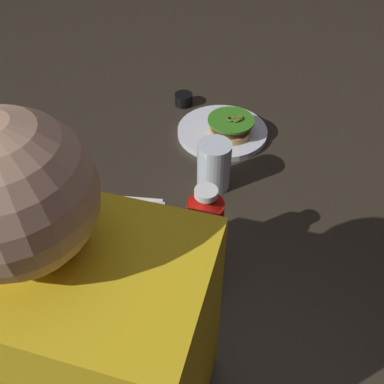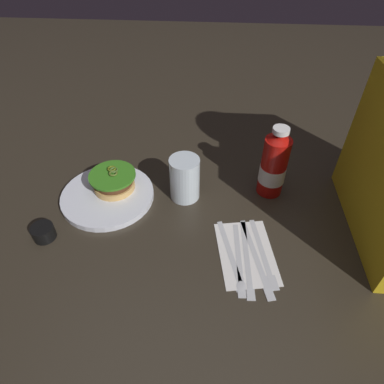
# 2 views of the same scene
# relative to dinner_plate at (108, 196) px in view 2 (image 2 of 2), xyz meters

# --- Properties ---
(ground_plane) EXTENTS (3.00, 3.00, 0.00)m
(ground_plane) POSITION_rel_dinner_plate_xyz_m (-0.02, 0.16, -0.01)
(ground_plane) COLOR #2E271D
(dinner_plate) EXTENTS (0.24, 0.24, 0.02)m
(dinner_plate) POSITION_rel_dinner_plate_xyz_m (0.00, 0.00, 0.00)
(dinner_plate) COLOR white
(dinner_plate) RESTS_ON ground_plane
(burger_sandwich) EXTENTS (0.12, 0.12, 0.05)m
(burger_sandwich) POSITION_rel_dinner_plate_xyz_m (-0.02, 0.01, 0.03)
(burger_sandwich) COLOR tan
(burger_sandwich) RESTS_ON dinner_plate
(ketchup_bottle) EXTENTS (0.07, 0.07, 0.20)m
(ketchup_bottle) POSITION_rel_dinner_plate_xyz_m (-0.06, 0.43, 0.08)
(ketchup_bottle) COLOR #B6110C
(ketchup_bottle) RESTS_ON ground_plane
(water_glass) EXTENTS (0.08, 0.08, 0.12)m
(water_glass) POSITION_rel_dinner_plate_xyz_m (-0.02, 0.20, 0.05)
(water_glass) COLOR silver
(water_glass) RESTS_ON ground_plane
(condiment_cup) EXTENTS (0.05, 0.05, 0.03)m
(condiment_cup) POSITION_rel_dinner_plate_xyz_m (0.14, -0.11, 0.01)
(condiment_cup) COLOR black
(condiment_cup) RESTS_ON ground_plane
(napkin) EXTENTS (0.20, 0.15, 0.00)m
(napkin) POSITION_rel_dinner_plate_xyz_m (0.15, 0.36, -0.01)
(napkin) COLOR white
(napkin) RESTS_ON ground_plane
(spoon_utensil) EXTENTS (0.20, 0.07, 0.00)m
(spoon_utensil) POSITION_rel_dinner_plate_xyz_m (0.19, 0.33, -0.00)
(spoon_utensil) COLOR silver
(spoon_utensil) RESTS_ON napkin
(table_knife) EXTENTS (0.20, 0.03, 0.00)m
(table_knife) POSITION_rel_dinner_plate_xyz_m (0.18, 0.34, -0.00)
(table_knife) COLOR silver
(table_knife) RESTS_ON napkin
(butter_knife) EXTENTS (0.21, 0.02, 0.00)m
(butter_knife) POSITION_rel_dinner_plate_xyz_m (0.18, 0.36, -0.00)
(butter_knife) COLOR silver
(butter_knife) RESTS_ON napkin
(steak_knife) EXTENTS (0.22, 0.07, 0.00)m
(steak_knife) POSITION_rel_dinner_plate_xyz_m (0.18, 0.38, -0.00)
(steak_knife) COLOR silver
(steak_knife) RESTS_ON napkin
(fork_utensil) EXTENTS (0.20, 0.05, 0.00)m
(fork_utensil) POSITION_rel_dinner_plate_xyz_m (0.17, 0.40, -0.00)
(fork_utensil) COLOR silver
(fork_utensil) RESTS_ON napkin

